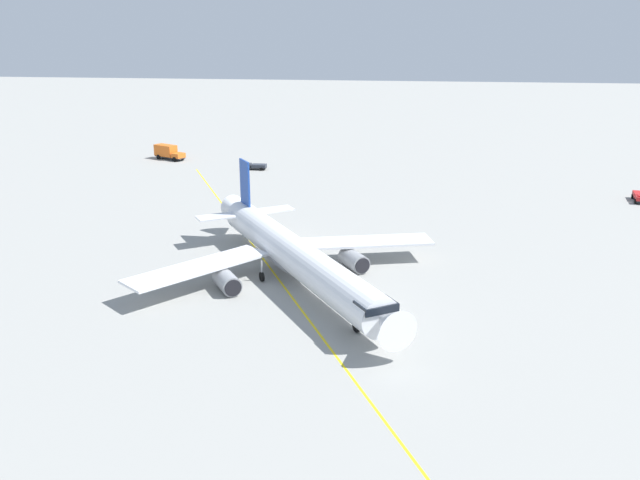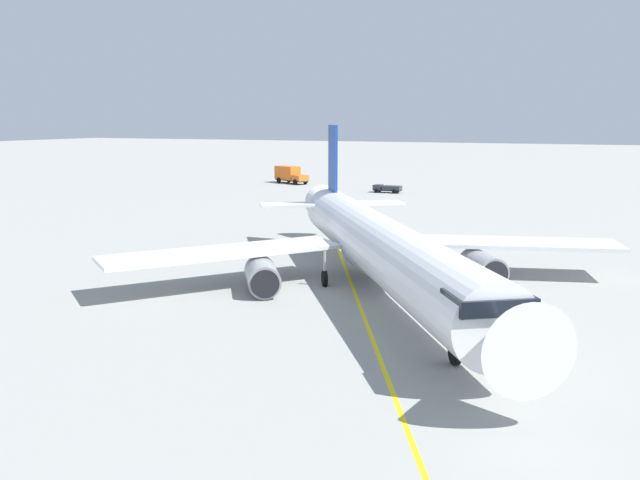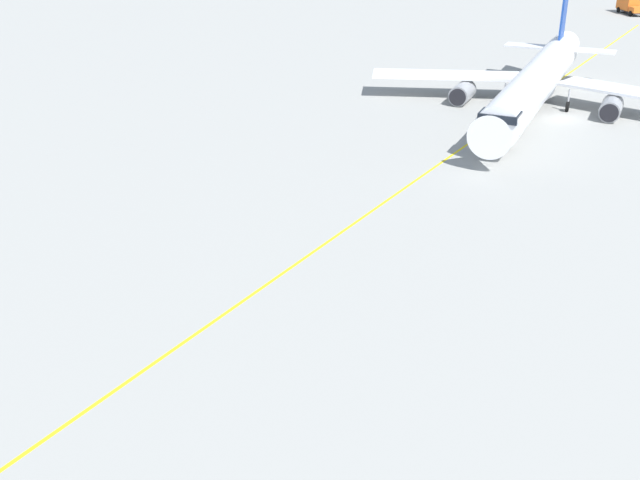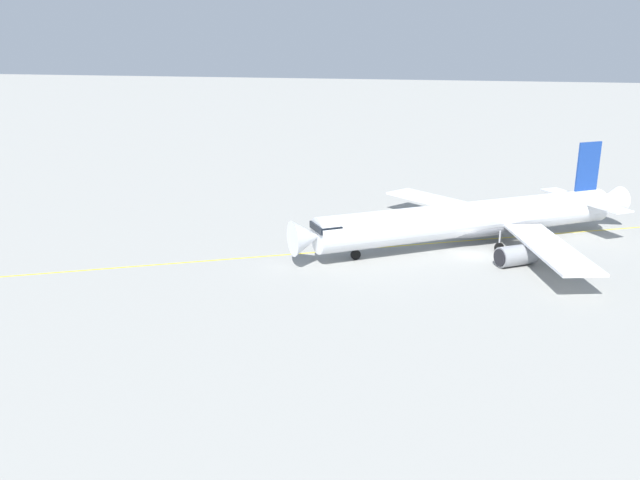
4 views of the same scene
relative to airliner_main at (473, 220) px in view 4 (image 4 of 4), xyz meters
The scene contains 3 objects.
ground_plane 4.59m from the airliner_main, 89.22° to the right, with size 600.00×600.00×0.00m, color gray.
airliner_main is the anchor object (origin of this frame).
taxiway_centreline 5.30m from the airliner_main, behind, with size 124.41×62.22×0.01m.
Camera 4 is at (-1.30, -71.40, 23.14)m, focal length 37.16 mm.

